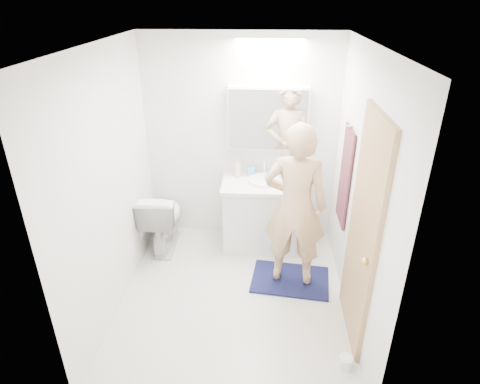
# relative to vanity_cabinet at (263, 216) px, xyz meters

# --- Properties ---
(floor) EXTENTS (2.50, 2.50, 0.00)m
(floor) POSITION_rel_vanity_cabinet_xyz_m (-0.28, -0.96, -0.39)
(floor) COLOR silver
(floor) RESTS_ON ground
(ceiling) EXTENTS (2.50, 2.50, 0.00)m
(ceiling) POSITION_rel_vanity_cabinet_xyz_m (-0.28, -0.96, 2.01)
(ceiling) COLOR white
(ceiling) RESTS_ON floor
(wall_back) EXTENTS (2.50, 0.00, 2.50)m
(wall_back) POSITION_rel_vanity_cabinet_xyz_m (-0.28, 0.29, 0.81)
(wall_back) COLOR white
(wall_back) RESTS_ON floor
(wall_front) EXTENTS (2.50, 0.00, 2.50)m
(wall_front) POSITION_rel_vanity_cabinet_xyz_m (-0.28, -2.21, 0.81)
(wall_front) COLOR white
(wall_front) RESTS_ON floor
(wall_left) EXTENTS (0.00, 2.50, 2.50)m
(wall_left) POSITION_rel_vanity_cabinet_xyz_m (-1.38, -0.96, 0.81)
(wall_left) COLOR white
(wall_left) RESTS_ON floor
(wall_right) EXTENTS (0.00, 2.50, 2.50)m
(wall_right) POSITION_rel_vanity_cabinet_xyz_m (0.82, -0.96, 0.81)
(wall_right) COLOR white
(wall_right) RESTS_ON floor
(vanity_cabinet) EXTENTS (0.90, 0.55, 0.78)m
(vanity_cabinet) POSITION_rel_vanity_cabinet_xyz_m (0.00, 0.00, 0.00)
(vanity_cabinet) COLOR silver
(vanity_cabinet) RESTS_ON floor
(countertop) EXTENTS (0.95, 0.58, 0.04)m
(countertop) POSITION_rel_vanity_cabinet_xyz_m (0.00, -0.00, 0.41)
(countertop) COLOR silver
(countertop) RESTS_ON vanity_cabinet
(sink_basin) EXTENTS (0.36, 0.36, 0.03)m
(sink_basin) POSITION_rel_vanity_cabinet_xyz_m (0.00, 0.03, 0.45)
(sink_basin) COLOR white
(sink_basin) RESTS_ON countertop
(faucet) EXTENTS (0.02, 0.02, 0.16)m
(faucet) POSITION_rel_vanity_cabinet_xyz_m (0.00, 0.22, 0.51)
(faucet) COLOR silver
(faucet) RESTS_ON countertop
(medicine_cabinet) EXTENTS (0.88, 0.14, 0.70)m
(medicine_cabinet) POSITION_rel_vanity_cabinet_xyz_m (0.02, 0.21, 1.11)
(medicine_cabinet) COLOR white
(medicine_cabinet) RESTS_ON wall_back
(mirror_panel) EXTENTS (0.84, 0.01, 0.66)m
(mirror_panel) POSITION_rel_vanity_cabinet_xyz_m (0.02, 0.13, 1.11)
(mirror_panel) COLOR silver
(mirror_panel) RESTS_ON medicine_cabinet
(toilet) EXTENTS (0.42, 0.74, 0.75)m
(toilet) POSITION_rel_vanity_cabinet_xyz_m (-1.17, -0.11, -0.01)
(toilet) COLOR white
(toilet) RESTS_ON floor
(bath_rug) EXTENTS (0.86, 0.64, 0.02)m
(bath_rug) POSITION_rel_vanity_cabinet_xyz_m (0.30, -0.68, -0.38)
(bath_rug) COLOR #14153F
(bath_rug) RESTS_ON floor
(person) EXTENTS (0.66, 0.47, 1.69)m
(person) POSITION_rel_vanity_cabinet_xyz_m (0.30, -0.68, 0.50)
(person) COLOR tan
(person) RESTS_ON bath_rug
(door) EXTENTS (0.04, 0.80, 2.00)m
(door) POSITION_rel_vanity_cabinet_xyz_m (0.80, -1.31, 0.61)
(door) COLOR tan
(door) RESTS_ON wall_right
(door_knob) EXTENTS (0.06, 0.06, 0.06)m
(door_knob) POSITION_rel_vanity_cabinet_xyz_m (0.76, -1.61, 0.56)
(door_knob) COLOR gold
(door_knob) RESTS_ON door
(towel) EXTENTS (0.02, 0.42, 1.00)m
(towel) POSITION_rel_vanity_cabinet_xyz_m (0.80, -0.41, 0.71)
(towel) COLOR #131D3E
(towel) RESTS_ON wall_right
(towel_hook) EXTENTS (0.07, 0.02, 0.02)m
(towel_hook) POSITION_rel_vanity_cabinet_xyz_m (0.79, -0.41, 1.23)
(towel_hook) COLOR silver
(towel_hook) RESTS_ON wall_right
(soap_bottle_a) EXTENTS (0.10, 0.10, 0.21)m
(soap_bottle_a) POSITION_rel_vanity_cabinet_xyz_m (-0.31, 0.15, 0.54)
(soap_bottle_a) COLOR beige
(soap_bottle_a) RESTS_ON countertop
(soap_bottle_b) EXTENTS (0.09, 0.09, 0.17)m
(soap_bottle_b) POSITION_rel_vanity_cabinet_xyz_m (-0.15, 0.18, 0.52)
(soap_bottle_b) COLOR #63B0D4
(soap_bottle_b) RESTS_ON countertop
(toothbrush_cup) EXTENTS (0.14, 0.14, 0.10)m
(toothbrush_cup) POSITION_rel_vanity_cabinet_xyz_m (0.28, 0.16, 0.48)
(toothbrush_cup) COLOR #3B51B1
(toothbrush_cup) RESTS_ON countertop
(toilet_paper_roll) EXTENTS (0.11, 0.11, 0.10)m
(toilet_paper_roll) POSITION_rel_vanity_cabinet_xyz_m (0.70, -1.76, -0.34)
(toilet_paper_roll) COLOR white
(toilet_paper_roll) RESTS_ON floor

